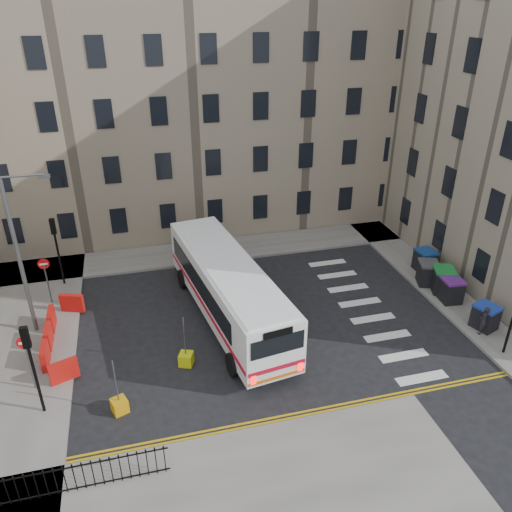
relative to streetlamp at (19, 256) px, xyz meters
name	(u,v)px	position (x,y,z in m)	size (l,w,h in m)	color
ground	(294,317)	(13.00, -2.00, -4.34)	(120.00, 120.00, 0.00)	black
pavement_north	(164,256)	(7.00, 6.60, -4.26)	(36.00, 3.20, 0.15)	slate
pavement_east	(407,261)	(22.00, 2.00, -4.26)	(2.40, 26.00, 0.15)	slate
pavement_west	(12,346)	(-1.00, -1.00, -4.26)	(6.00, 22.00, 0.15)	slate
terrace_north	(129,103)	(6.00, 13.50, 4.28)	(38.30, 10.80, 17.20)	gray
traffic_light_nw	(56,241)	(1.00, 4.50, -1.47)	(0.28, 0.22, 4.10)	black
traffic_light_sw	(31,357)	(1.00, -6.00, -1.47)	(0.28, 0.22, 4.10)	black
streetlamp	(19,256)	(0.00, 0.00, 0.00)	(0.50, 0.22, 8.14)	#595B5E
no_entry_north	(45,272)	(0.50, 2.50, -2.26)	(0.60, 0.08, 3.00)	#595B5E
no_entry_south	(27,352)	(0.50, -4.50, -2.26)	(0.60, 0.08, 3.00)	#595B5E
roadworks_barriers	(56,335)	(1.16, -1.50, -3.69)	(1.66, 6.26, 1.00)	red
iron_railings	(51,483)	(1.75, -10.20, -3.59)	(7.80, 0.04, 1.20)	black
bus	(228,287)	(9.64, -1.21, -2.45)	(4.47, 12.28, 3.27)	white
wheelie_bin_a	(485,317)	(21.94, -5.53, -3.54)	(1.34, 1.43, 1.28)	black
wheelie_bin_b	(451,290)	(21.75, -2.83, -3.50)	(1.18, 1.32, 1.36)	black
wheelie_bin_c	(443,280)	(21.90, -1.84, -3.46)	(1.52, 1.61, 1.43)	black
wheelie_bin_d	(428,273)	(21.55, -0.87, -3.49)	(1.44, 1.54, 1.38)	black
wheelie_bin_e	(425,260)	(22.25, 0.59, -3.51)	(1.11, 1.26, 1.33)	black
pedestrian	(483,320)	(21.50, -5.93, -3.42)	(0.56, 0.37, 1.54)	black
bollard_yellow	(120,406)	(3.98, -6.66, -4.04)	(0.60, 0.60, 0.60)	orange
bollard_chevron	(186,359)	(6.99, -4.40, -4.04)	(0.60, 0.60, 0.60)	#C8CF0C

